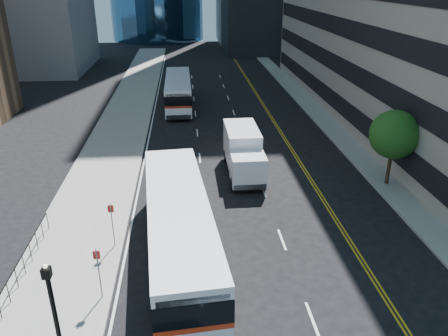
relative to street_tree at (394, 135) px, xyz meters
name	(u,v)px	position (x,y,z in m)	size (l,w,h in m)	color
ground	(280,262)	(-9.00, -8.00, -3.64)	(160.00, 160.00, 0.00)	black
sidewalk_west	(126,118)	(-19.50, 17.00, -3.57)	(5.00, 90.00, 0.15)	gray
sidewalk_east	(316,113)	(0.00, 17.00, -3.57)	(2.00, 90.00, 0.15)	gray
street_tree	(394,135)	(0.00, 0.00, 0.00)	(3.20, 3.20, 5.10)	#332114
lamp_post	(55,317)	(-18.00, -14.00, -0.92)	(0.28, 0.28, 4.56)	black
bus_front	(179,228)	(-13.98, -7.38, -1.78)	(4.01, 13.42, 3.41)	white
bus_rear	(178,91)	(-14.22, 21.08, -1.95)	(2.72, 12.06, 3.11)	white
box_truck	(243,152)	(-9.50, 2.81, -1.97)	(2.31, 6.61, 3.16)	white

